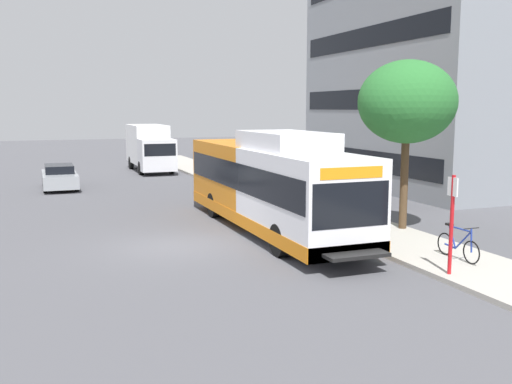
{
  "coord_description": "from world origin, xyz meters",
  "views": [
    {
      "loc": [
        -4.09,
        -17.91,
        4.42
      ],
      "look_at": [
        2.89,
        0.19,
        1.6
      ],
      "focal_mm": 40.41,
      "sensor_mm": 36.0,
      "label": 1
    }
  ],
  "objects_px": {
    "street_tree_near_stop": "(407,102)",
    "bicycle_parked": "(458,245)",
    "parked_car_far_lane": "(60,177)",
    "transit_bus": "(270,184)",
    "box_truck_background": "(150,147)",
    "bus_stop_sign_pole": "(452,217)"
  },
  "relations": [
    {
      "from": "parked_car_far_lane",
      "to": "transit_bus",
      "type": "bearing_deg",
      "value": -65.3
    },
    {
      "from": "street_tree_near_stop",
      "to": "bicycle_parked",
      "type": "bearing_deg",
      "value": -104.73
    },
    {
      "from": "bus_stop_sign_pole",
      "to": "street_tree_near_stop",
      "type": "height_order",
      "value": "street_tree_near_stop"
    },
    {
      "from": "transit_bus",
      "to": "bus_stop_sign_pole",
      "type": "relative_size",
      "value": 4.71
    },
    {
      "from": "transit_bus",
      "to": "street_tree_near_stop",
      "type": "xyz_separation_m",
      "value": [
        4.39,
        -1.92,
        2.92
      ]
    },
    {
      "from": "bus_stop_sign_pole",
      "to": "bicycle_parked",
      "type": "distance_m",
      "value": 1.97
    },
    {
      "from": "transit_bus",
      "to": "bicycle_parked",
      "type": "bearing_deg",
      "value": -61.85
    },
    {
      "from": "transit_bus",
      "to": "box_truck_background",
      "type": "height_order",
      "value": "transit_bus"
    },
    {
      "from": "street_tree_near_stop",
      "to": "bus_stop_sign_pole",
      "type": "bearing_deg",
      "value": -113.52
    },
    {
      "from": "parked_car_far_lane",
      "to": "bicycle_parked",
      "type": "bearing_deg",
      "value": -64.25
    },
    {
      "from": "street_tree_near_stop",
      "to": "box_truck_background",
      "type": "xyz_separation_m",
      "value": [
        -4.64,
        23.66,
        -2.89
      ]
    },
    {
      "from": "street_tree_near_stop",
      "to": "parked_car_far_lane",
      "type": "xyz_separation_m",
      "value": [
        -11.04,
        16.37,
        -3.97
      ]
    },
    {
      "from": "bicycle_parked",
      "to": "street_tree_near_stop",
      "type": "distance_m",
      "value": 5.96
    },
    {
      "from": "bus_stop_sign_pole",
      "to": "bicycle_parked",
      "type": "relative_size",
      "value": 1.48
    },
    {
      "from": "bus_stop_sign_pole",
      "to": "parked_car_far_lane",
      "type": "distance_m",
      "value": 23.41
    },
    {
      "from": "transit_bus",
      "to": "bicycle_parked",
      "type": "relative_size",
      "value": 6.96
    },
    {
      "from": "transit_bus",
      "to": "street_tree_near_stop",
      "type": "bearing_deg",
      "value": -23.59
    },
    {
      "from": "parked_car_far_lane",
      "to": "box_truck_background",
      "type": "distance_m",
      "value": 9.76
    },
    {
      "from": "parked_car_far_lane",
      "to": "box_truck_background",
      "type": "height_order",
      "value": "box_truck_background"
    },
    {
      "from": "transit_bus",
      "to": "box_truck_background",
      "type": "bearing_deg",
      "value": 90.64
    },
    {
      "from": "transit_bus",
      "to": "bus_stop_sign_pole",
      "type": "bearing_deg",
      "value": -74.03
    },
    {
      "from": "transit_bus",
      "to": "parked_car_far_lane",
      "type": "relative_size",
      "value": 2.72
    }
  ]
}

